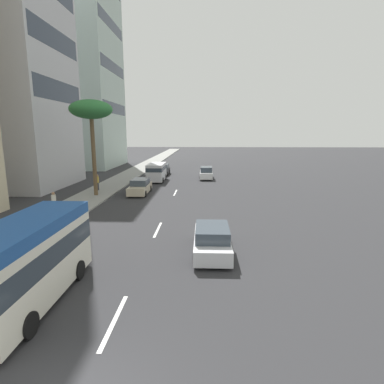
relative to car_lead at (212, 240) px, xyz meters
The scene contains 15 objects.
ground_plane 21.78m from the car_lead, ahead, with size 198.00×198.00×0.00m, color #2D2D30.
sidewalk_right 24.47m from the car_lead, 28.58° to the left, with size 162.00×3.80×0.15m, color gray.
lane_stripe_near 7.20m from the car_lead, 150.54° to the left, with size 3.20×0.16×0.01m, color silver.
lane_stripe_mid 5.28m from the car_lead, 42.38° to the left, with size 3.20×0.16×0.01m, color silver.
lane_stripe_far 17.01m from the car_lead, 11.96° to the left, with size 3.20×0.16×0.01m, color silver.
car_lead is the anchor object (origin of this frame).
minibus_second 8.77m from the car_lead, 126.58° to the left, with size 6.82×2.30×3.22m.
car_third 17.51m from the car_lead, 24.27° to the left, with size 4.78×1.85×1.57m.
car_fourth 31.53m from the car_lead, 12.38° to the left, with size 4.70×1.84×1.60m.
car_fifth 26.89m from the car_lead, ahead, with size 4.57×1.79×1.70m.
van_sixth 25.44m from the car_lead, 15.37° to the left, with size 5.02×2.17×2.35m.
pedestrian_near_lamp 20.91m from the car_lead, 35.34° to the left, with size 0.35×0.27×1.73m.
pedestrian_mid_block 13.90m from the car_lead, 59.97° to the left, with size 0.37×0.39×1.77m.
palm_tree 19.98m from the car_lead, 38.26° to the left, with size 4.09×4.09×9.36m.
office_tower_far 51.65m from the car_lead, 29.12° to the left, with size 15.28×13.00×39.63m.
Camera 1 is at (-5.63, -3.06, 6.41)m, focal length 28.65 mm.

